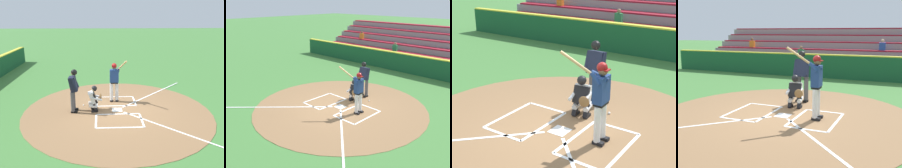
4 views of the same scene
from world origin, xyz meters
TOP-DOWN VIEW (x-y plane):
  - ground_plane at (0.00, 0.00)m, footprint 120.00×120.00m
  - dirt_circle at (0.00, 0.00)m, footprint 8.00×8.00m
  - home_plate_and_chalk at (0.00, 0.88)m, footprint 7.93×4.91m
  - batter at (-1.02, -0.06)m, footprint 0.92×0.72m
  - catcher at (-0.01, -1.00)m, footprint 0.64×0.62m
  - plate_umpire at (0.07, -1.84)m, footprint 0.58×0.41m
  - baseball at (-0.55, -1.51)m, footprint 0.07×0.07m

SIDE VIEW (x-z plane):
  - ground_plane at x=0.00m, z-range 0.00..0.00m
  - dirt_circle at x=0.00m, z-range 0.00..0.01m
  - home_plate_and_chalk at x=0.00m, z-range 0.01..0.02m
  - baseball at x=-0.55m, z-range 0.00..0.07m
  - catcher at x=-0.01m, z-range 0.02..1.15m
  - plate_umpire at x=0.07m, z-range 0.14..2.01m
  - batter at x=-1.02m, z-range 0.04..2.16m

